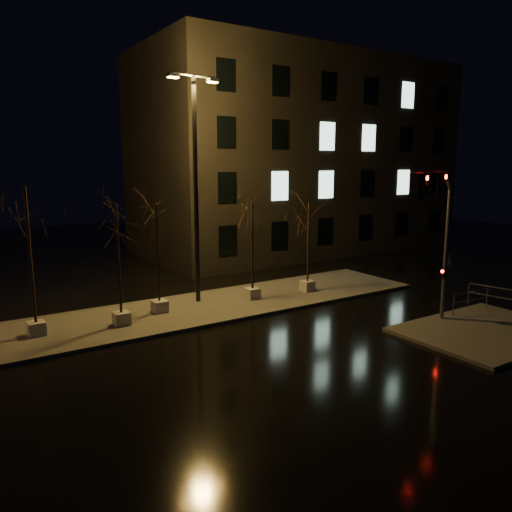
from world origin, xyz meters
TOP-DOWN VIEW (x-y plane):
  - ground at (0.00, 0.00)m, footprint 90.00×90.00m
  - median at (0.00, 6.00)m, footprint 22.00×5.00m
  - sidewalk_corner at (7.50, -3.50)m, footprint 7.00×5.00m
  - building at (14.00, 18.00)m, footprint 25.00×12.00m
  - tree_0 at (-8.34, 5.99)m, footprint 1.80×1.80m
  - tree_1 at (-5.05, 5.43)m, footprint 1.80×1.80m
  - tree_2 at (-2.97, 6.27)m, footprint 1.80×1.80m
  - tree_3 at (1.91, 5.87)m, footprint 1.80×1.80m
  - tree_4 at (5.28, 5.59)m, footprint 1.80×1.80m
  - traffic_signal_mast at (6.22, -1.86)m, footprint 5.11×1.86m
  - streetlight_main at (-0.61, 6.99)m, footprint 2.72×0.60m
  - guard_rail_a at (9.10, -1.65)m, footprint 2.37×0.22m
  - guard_rail_b at (10.48, -1.85)m, footprint 0.56×2.22m

SIDE VIEW (x-z plane):
  - ground at x=0.00m, z-range 0.00..0.00m
  - median at x=0.00m, z-range 0.00..0.15m
  - sidewalk_corner at x=7.50m, z-range 0.00..0.15m
  - guard_rail_a at x=9.10m, z-range 0.31..1.33m
  - guard_rail_b at x=10.48m, z-range 0.31..1.38m
  - tree_4 at x=5.28m, z-range 1.41..6.29m
  - tree_3 at x=1.91m, z-range 1.45..6.46m
  - tree_2 at x=-2.97m, z-range 1.49..6.67m
  - tree_1 at x=-5.05m, z-range 1.51..6.79m
  - traffic_signal_mast at x=6.22m, z-range 1.18..7.76m
  - tree_0 at x=-8.34m, z-range 1.73..7.82m
  - streetlight_main at x=-0.61m, z-range 0.99..11.87m
  - building at x=14.00m, z-range 0.00..15.00m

